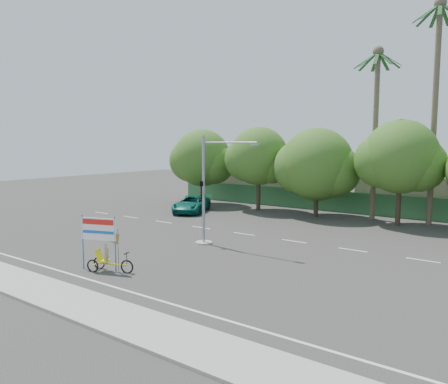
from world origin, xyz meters
The scene contains 14 objects.
ground centered at (0.00, 0.00, 0.00)m, with size 120.00×120.00×0.00m, color #33302D.
sidewalk_near centered at (0.00, -7.50, 0.06)m, with size 50.00×2.40×0.12m, color gray.
fence centered at (0.00, 21.50, 1.00)m, with size 38.00×0.08×2.00m, color #336B3D.
building_left centered at (-10.00, 26.00, 2.00)m, with size 12.00×8.00×4.00m, color beige.
building_right centered at (8.00, 26.00, 1.80)m, with size 14.00×8.00×3.60m, color beige.
tree_far_left centered at (-14.05, 18.00, 4.76)m, with size 7.14×6.00×7.96m.
tree_left centered at (-7.05, 18.00, 5.06)m, with size 6.66×5.60×8.07m.
tree_center centered at (-1.05, 18.00, 4.47)m, with size 7.62×6.40×7.85m.
tree_right centered at (5.95, 18.00, 5.24)m, with size 6.90×5.80×8.36m.
palm_tall centered at (8.00, 19.50, 10.46)m, with size 3.73×3.79×17.45m.
palm_short centered at (3.50, 19.50, 8.86)m, with size 3.73×3.79×14.45m.
traffic_signal centered at (-2.20, 3.98, 2.92)m, with size 4.72×1.10×7.00m.
trike_billboard centered at (-2.76, -3.80, 1.16)m, with size 2.80×1.25×2.89m.
pickup_truck centered at (-11.48, 13.27, 0.78)m, with size 2.58×5.59×1.55m, color #0D6051.
Camera 1 is at (15.08, -17.75, 6.54)m, focal length 35.00 mm.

